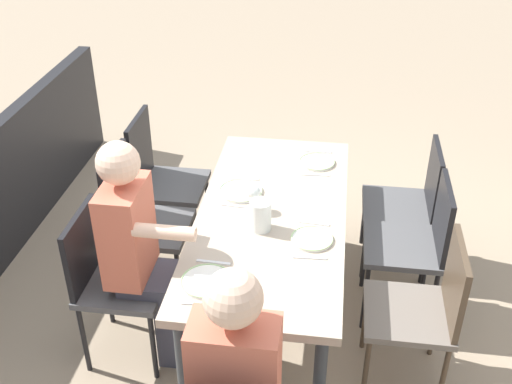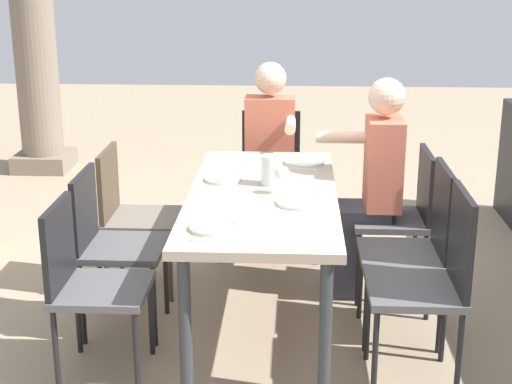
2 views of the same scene
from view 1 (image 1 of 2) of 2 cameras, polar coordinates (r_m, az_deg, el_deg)
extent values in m
plane|color=gray|center=(3.86, 1.29, -11.26)|extent=(16.00, 16.00, 0.00)
cube|color=tan|center=(3.40, 1.43, -2.33)|extent=(1.78, 0.80, 0.05)
cylinder|color=#2D3338|center=(4.27, 6.95, -0.74)|extent=(0.06, 0.06, 0.70)
cylinder|color=#2D3338|center=(4.32, -1.61, -0.10)|extent=(0.06, 0.06, 0.70)
cylinder|color=#2D3338|center=(3.09, -6.70, -16.07)|extent=(0.06, 0.06, 0.70)
cube|color=#4F4F50|center=(4.10, 12.81, -1.33)|extent=(0.44, 0.44, 0.04)
cube|color=black|center=(4.02, 16.00, 1.04)|extent=(0.42, 0.03, 0.43)
cylinder|color=black|center=(4.37, 9.86, -2.33)|extent=(0.03, 0.03, 0.43)
cylinder|color=black|center=(4.06, 9.89, -5.32)|extent=(0.03, 0.03, 0.43)
cylinder|color=black|center=(4.41, 14.78, -2.68)|extent=(0.03, 0.03, 0.43)
cylinder|color=black|center=(4.10, 15.21, -5.66)|extent=(0.03, 0.03, 0.43)
cube|color=#4F4F50|center=(4.20, -7.68, 0.58)|extent=(0.44, 0.44, 0.04)
cube|color=black|center=(4.13, -10.60, 3.65)|extent=(0.42, 0.03, 0.49)
cylinder|color=black|center=(4.14, -5.55, -3.90)|extent=(0.03, 0.03, 0.46)
cylinder|color=black|center=(4.44, -4.47, -1.07)|extent=(0.03, 0.03, 0.46)
cylinder|color=black|center=(4.23, -10.58, -3.44)|extent=(0.03, 0.03, 0.46)
cylinder|color=black|center=(4.53, -9.18, -0.69)|extent=(0.03, 0.03, 0.46)
cube|color=#4F4F50|center=(3.70, 13.24, -4.88)|extent=(0.44, 0.44, 0.04)
cube|color=black|center=(3.61, 16.79, -2.41)|extent=(0.42, 0.03, 0.42)
cylinder|color=black|center=(3.98, 9.92, -5.92)|extent=(0.03, 0.03, 0.46)
cylinder|color=black|center=(3.69, 9.97, -9.52)|extent=(0.03, 0.03, 0.46)
cylinder|color=black|center=(4.02, 15.35, -6.26)|extent=(0.03, 0.03, 0.46)
cylinder|color=black|center=(3.73, 15.88, -9.84)|extent=(0.03, 0.03, 0.46)
cube|color=#4F4F50|center=(3.83, -9.43, -3.22)|extent=(0.44, 0.44, 0.04)
cube|color=black|center=(3.76, -12.67, 0.10)|extent=(0.42, 0.03, 0.49)
cylinder|color=black|center=(3.78, -7.13, -8.10)|extent=(0.03, 0.03, 0.45)
cylinder|color=black|center=(4.07, -5.82, -4.71)|extent=(0.03, 0.03, 0.45)
cylinder|color=black|center=(3.89, -12.60, -7.47)|extent=(0.03, 0.03, 0.45)
cylinder|color=black|center=(4.17, -10.93, -4.22)|extent=(0.03, 0.03, 0.45)
cube|color=#6A6158|center=(3.30, 13.73, -10.77)|extent=(0.44, 0.44, 0.04)
cube|color=#473828|center=(3.19, 17.82, -8.07)|extent=(0.42, 0.03, 0.43)
cylinder|color=#473828|center=(3.58, 9.98, -11.33)|extent=(0.03, 0.03, 0.43)
cylinder|color=#473828|center=(3.31, 10.03, -15.81)|extent=(0.03, 0.03, 0.43)
cylinder|color=#473828|center=(3.62, 16.10, -11.64)|extent=(0.03, 0.03, 0.43)
cylinder|color=#473828|center=(3.36, 16.77, -16.07)|extent=(0.03, 0.03, 0.43)
cube|color=#4F4F50|center=(3.42, -11.96, -8.22)|extent=(0.44, 0.44, 0.04)
cube|color=black|center=(3.36, -15.59, -5.04)|extent=(0.42, 0.03, 0.42)
cylinder|color=black|center=(3.40, -9.40, -13.80)|extent=(0.03, 0.03, 0.46)
cylinder|color=black|center=(3.66, -7.74, -9.62)|extent=(0.03, 0.03, 0.46)
cylinder|color=black|center=(3.52, -15.50, -12.87)|extent=(0.03, 0.03, 0.46)
cylinder|color=black|center=(3.77, -13.40, -8.92)|extent=(0.03, 0.03, 0.46)
cube|color=#3F3F4C|center=(3.51, -7.52, -11.74)|extent=(0.24, 0.14, 0.46)
cube|color=#3F3F4C|center=(3.35, -9.36, -8.07)|extent=(0.28, 0.32, 0.10)
cube|color=#CC664C|center=(3.19, -11.74, -3.51)|extent=(0.34, 0.20, 0.53)
sphere|color=beige|center=(2.99, -12.55, 2.61)|extent=(0.21, 0.21, 0.21)
cylinder|color=beige|center=(2.95, -8.40, -3.65)|extent=(0.07, 0.30, 0.07)
cube|color=#CC664C|center=(2.46, -1.96, -16.30)|extent=(0.20, 0.34, 0.50)
sphere|color=beige|center=(2.19, -2.14, -9.71)|extent=(0.22, 0.22, 0.22)
cylinder|color=beige|center=(2.56, -4.22, -10.35)|extent=(0.30, 0.07, 0.07)
cylinder|color=white|center=(3.89, 5.61, 2.73)|extent=(0.22, 0.22, 0.01)
torus|color=#A4C786|center=(3.88, 5.61, 2.82)|extent=(0.22, 0.22, 0.01)
cube|color=silver|center=(4.02, 5.73, 3.72)|extent=(0.02, 0.17, 0.01)
cube|color=silver|center=(3.76, 5.48, 1.58)|extent=(0.03, 0.17, 0.01)
cylinder|color=white|center=(3.57, -1.42, 0.06)|extent=(0.25, 0.25, 0.01)
torus|color=#A9CD91|center=(3.57, -1.42, 0.15)|extent=(0.25, 0.25, 0.01)
cylinder|color=white|center=(3.42, -0.22, -1.61)|extent=(0.06, 0.06, 0.00)
cylinder|color=white|center=(3.40, -0.22, -1.03)|extent=(0.01, 0.01, 0.08)
sphere|color=white|center=(3.36, -0.23, 0.05)|extent=(0.08, 0.08, 0.08)
cube|color=silver|center=(3.70, -1.05, 1.23)|extent=(0.02, 0.17, 0.01)
cube|color=silver|center=(3.45, -1.82, -1.29)|extent=(0.03, 0.17, 0.01)
cylinder|color=white|center=(3.20, 5.15, -4.33)|extent=(0.22, 0.22, 0.01)
torus|color=#A4C786|center=(3.20, 5.16, -4.23)|extent=(0.22, 0.22, 0.01)
cube|color=silver|center=(3.32, 5.31, -2.86)|extent=(0.03, 0.17, 0.01)
cube|color=silver|center=(3.08, 4.97, -6.01)|extent=(0.02, 0.17, 0.01)
cylinder|color=white|center=(2.93, -4.50, -8.18)|extent=(0.25, 0.25, 0.01)
torus|color=#A4C786|center=(2.93, -4.51, -8.08)|extent=(0.25, 0.25, 0.01)
cube|color=silver|center=(3.05, -3.92, -6.43)|extent=(0.02, 0.17, 0.01)
cube|color=silver|center=(2.83, -5.13, -10.16)|extent=(0.03, 0.17, 0.01)
cylinder|color=white|center=(3.23, 0.42, -2.17)|extent=(0.11, 0.11, 0.17)
cylinder|color=#EFEAC6|center=(3.24, 0.42, -2.53)|extent=(0.10, 0.10, 0.11)
camera|label=2|loc=(6.85, 4.45, 26.42)|focal=54.11mm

